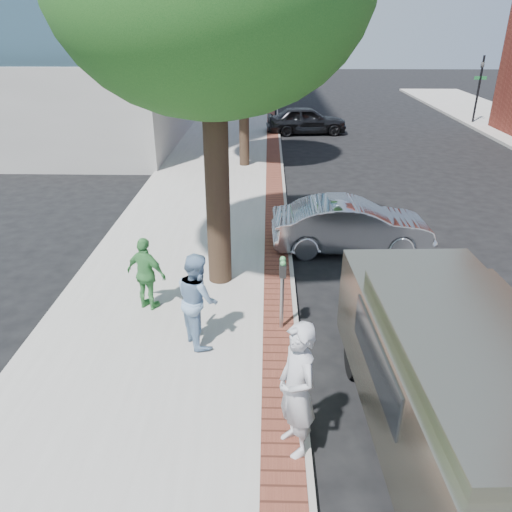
{
  "coord_description": "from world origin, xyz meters",
  "views": [
    {
      "loc": [
        0.46,
        -8.21,
        5.5
      ],
      "look_at": [
        0.24,
        0.92,
        1.2
      ],
      "focal_mm": 35.0,
      "sensor_mm": 36.0,
      "label": 1
    }
  ],
  "objects_px": {
    "parking_meter": "(282,279)",
    "person_officer": "(198,299)",
    "sedan_silver": "(351,226)",
    "bg_car": "(306,120)",
    "person_gray": "(297,390)",
    "person_green": "(146,274)",
    "van": "(454,380)"
  },
  "relations": [
    {
      "from": "parking_meter",
      "to": "person_green",
      "type": "relative_size",
      "value": 0.96
    },
    {
      "from": "person_gray",
      "to": "bg_car",
      "type": "distance_m",
      "value": 22.2
    },
    {
      "from": "person_gray",
      "to": "van",
      "type": "xyz_separation_m",
      "value": [
        2.12,
        0.26,
        0.0
      ]
    },
    {
      "from": "sedan_silver",
      "to": "bg_car",
      "type": "height_order",
      "value": "bg_car"
    },
    {
      "from": "person_officer",
      "to": "person_green",
      "type": "relative_size",
      "value": 1.14
    },
    {
      "from": "person_gray",
      "to": "person_officer",
      "type": "height_order",
      "value": "person_gray"
    },
    {
      "from": "van",
      "to": "bg_car",
      "type": "bearing_deg",
      "value": 88.61
    },
    {
      "from": "person_green",
      "to": "bg_car",
      "type": "xyz_separation_m",
      "value": [
        4.46,
        18.47,
        -0.2
      ]
    },
    {
      "from": "person_green",
      "to": "sedan_silver",
      "type": "xyz_separation_m",
      "value": [
        4.61,
        3.33,
        -0.24
      ]
    },
    {
      "from": "parking_meter",
      "to": "person_officer",
      "type": "xyz_separation_m",
      "value": [
        -1.52,
        -0.47,
        -0.18
      ]
    },
    {
      "from": "person_gray",
      "to": "person_officer",
      "type": "relative_size",
      "value": 1.13
    },
    {
      "from": "parking_meter",
      "to": "sedan_silver",
      "type": "height_order",
      "value": "parking_meter"
    },
    {
      "from": "person_officer",
      "to": "bg_car",
      "type": "xyz_separation_m",
      "value": [
        3.28,
        19.62,
        -0.31
      ]
    },
    {
      "from": "person_gray",
      "to": "person_officer",
      "type": "distance_m",
      "value": 3.0
    },
    {
      "from": "parking_meter",
      "to": "person_gray",
      "type": "distance_m",
      "value": 2.99
    },
    {
      "from": "person_gray",
      "to": "sedan_silver",
      "type": "bearing_deg",
      "value": 141.11
    },
    {
      "from": "sedan_silver",
      "to": "person_green",
      "type": "bearing_deg",
      "value": 123.66
    },
    {
      "from": "person_green",
      "to": "sedan_silver",
      "type": "distance_m",
      "value": 5.69
    },
    {
      "from": "person_officer",
      "to": "bg_car",
      "type": "relative_size",
      "value": 0.42
    },
    {
      "from": "person_green",
      "to": "van",
      "type": "height_order",
      "value": "van"
    },
    {
      "from": "sedan_silver",
      "to": "person_gray",
      "type": "bearing_deg",
      "value": 163.45
    },
    {
      "from": "person_green",
      "to": "van",
      "type": "bearing_deg",
      "value": 169.21
    },
    {
      "from": "person_green",
      "to": "bg_car",
      "type": "relative_size",
      "value": 0.36
    },
    {
      "from": "van",
      "to": "parking_meter",
      "type": "bearing_deg",
      "value": 126.74
    },
    {
      "from": "parking_meter",
      "to": "bg_car",
      "type": "relative_size",
      "value": 0.35
    },
    {
      "from": "van",
      "to": "person_green",
      "type": "bearing_deg",
      "value": 142.7
    },
    {
      "from": "person_green",
      "to": "van",
      "type": "relative_size",
      "value": 0.27
    },
    {
      "from": "parking_meter",
      "to": "person_officer",
      "type": "relative_size",
      "value": 0.84
    },
    {
      "from": "person_officer",
      "to": "van",
      "type": "height_order",
      "value": "van"
    },
    {
      "from": "person_officer",
      "to": "person_green",
      "type": "distance_m",
      "value": 1.66
    },
    {
      "from": "sedan_silver",
      "to": "bg_car",
      "type": "distance_m",
      "value": 15.14
    },
    {
      "from": "parking_meter",
      "to": "van",
      "type": "distance_m",
      "value": 3.53
    }
  ]
}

